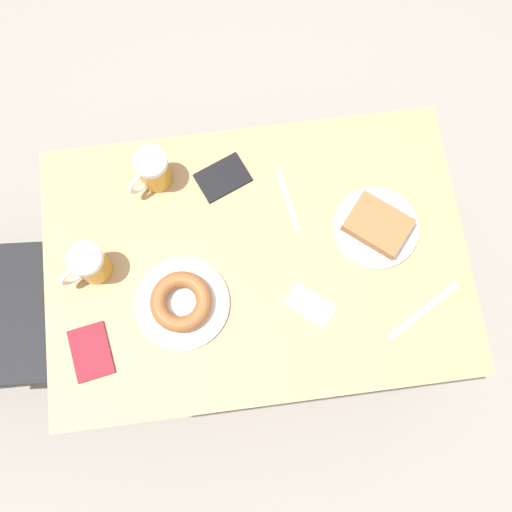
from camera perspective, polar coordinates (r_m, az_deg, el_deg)
The scene contains 11 objects.
ground_plane at distance 2.08m, azimuth 0.00°, elevation -5.10°, with size 8.00×8.00×0.00m, color gray.
table at distance 1.45m, azimuth 0.00°, elevation -0.85°, with size 0.70×1.03×0.71m.
plate_with_cake at distance 1.42m, azimuth 12.01°, elevation 2.93°, with size 0.21×0.21×0.04m.
plate_with_donut at distance 1.36m, azimuth -7.44°, elevation -4.61°, with size 0.22×0.22×0.05m.
beer_mug_left at distance 1.42m, azimuth -10.29°, elevation 8.42°, with size 0.10×0.11×0.11m.
beer_mug_center at distance 1.38m, azimuth -16.34°, elevation -0.80°, with size 0.09×0.11×0.11m.
napkin_folded at distance 1.37m, azimuth 5.47°, elevation -4.91°, with size 0.12×0.12×0.00m.
fork at distance 1.43m, azimuth 3.22°, elevation 5.63°, with size 0.17×0.04×0.00m.
knife at distance 1.42m, azimuth 16.41°, elevation -5.27°, with size 0.12×0.19×0.00m.
passport_near_edge at distance 1.40m, azimuth -16.17°, elevation -9.20°, with size 0.14×0.11×0.01m.
passport_far_edge at distance 1.45m, azimuth -3.35°, elevation 7.83°, with size 0.13×0.15×0.01m.
Camera 1 is at (-0.35, 0.04, 2.05)m, focal length 40.00 mm.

